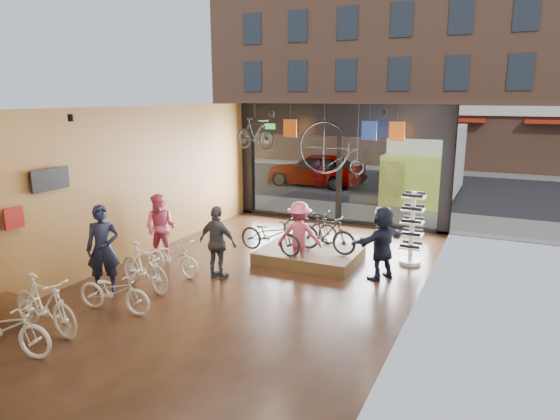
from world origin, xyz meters
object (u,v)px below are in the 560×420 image
Objects in this scene: floor_bike_1 at (45,304)px; penny_farthing at (334,150)px; display_bike_right at (310,226)px; display_platform at (309,255)px; box_truck at (425,164)px; floor_bike_4 at (172,257)px; sunglasses_rack at (412,228)px; floor_bike_2 at (114,291)px; customer_2 at (218,243)px; floor_bike_3 at (144,267)px; customer_0 at (103,249)px; customer_1 at (160,228)px; customer_3 at (299,235)px; floor_bike_0 at (4,328)px; hung_bike at (255,134)px; display_bike_mid at (326,233)px; customer_5 at (382,243)px; street_car at (316,169)px; display_bike_left at (270,235)px.

penny_farthing reaches higher than floor_bike_1.
display_platform is at bearing -151.87° from display_bike_right.
box_truck is 12.02m from floor_bike_4.
floor_bike_4 is at bearing -147.10° from sunglasses_rack.
customer_2 reaches higher than floor_bike_2.
customer_0 is (-0.68, -0.43, 0.43)m from floor_bike_3.
customer_3 is at bearing 3.41° from customer_1.
floor_bike_0 is 2.77m from customer_0.
sunglasses_rack reaches higher than customer_1.
customer_1 is at bearing -157.61° from sunglasses_rack.
customer_1 is 1.04× the size of customer_3.
customer_0 is 4.40m from customer_3.
hung_bike reaches higher than sunglasses_rack.
floor_bike_3 is 1.00× the size of customer_2.
floor_bike_2 is at bearing 155.53° from display_bike_mid.
customer_3 is (3.12, 3.10, -0.13)m from customer_0.
hung_bike is at bearing -67.81° from customer_2.
box_truck is 9.22m from display_bike_mid.
display_bike_mid is 0.95× the size of customer_2.
floor_bike_0 is at bearing 48.79° from customer_3.
box_truck reaches higher than customer_5.
street_car is 2.86× the size of floor_bike_2.
customer_3 is (2.44, 2.66, 0.31)m from floor_bike_3.
display_bike_left is at bearing -27.48° from floor_bike_2.
penny_farthing is at bearing -96.85° from customer_2.
display_bike_mid is 1.00× the size of display_bike_right.
display_platform is at bearing -159.51° from sunglasses_rack.
display_bike_left reaches higher than floor_bike_1.
display_bike_right is at bearing 50.90° from display_bike_mid.
sunglasses_rack is 3.71m from penny_farthing.
display_bike_mid is at bearing -37.49° from floor_bike_2.
box_truck is 4.45× the size of customer_3.
customer_2 is (-1.42, -1.99, 0.69)m from display_platform.
customer_2 reaches higher than display_bike_mid.
floor_bike_1 is 8.91m from penny_farthing.
customer_5 reaches higher than customer_3.
customer_3 is (0.23, -1.27, 0.09)m from display_bike_right.
sunglasses_rack reaches higher than display_bike_right.
customer_2 reaches higher than display_platform.
street_car is 11.16m from display_bike_left.
street_car is 0.62× the size of box_truck.
customer_5 is (1.91, -0.43, 0.69)m from display_platform.
penny_farthing reaches higher than display_bike_right.
floor_bike_1 is at bearing -105.27° from box_truck.
customer_0 is at bearing 28.21° from customer_3.
floor_bike_4 is at bearing 139.91° from display_bike_left.
customer_2 is at bearing -147.11° from hung_bike.
floor_bike_1 reaches higher than display_platform.
hung_bike is at bearing 139.48° from display_platform.
customer_1 reaches higher than customer_3.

